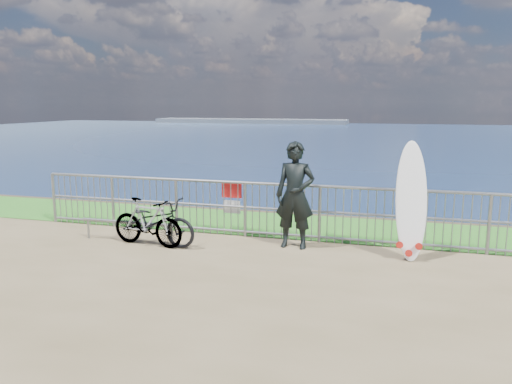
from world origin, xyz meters
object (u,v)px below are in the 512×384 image
(bicycle_near, at_px, (154,222))
(bicycle_far, at_px, (148,222))
(surfboard, at_px, (411,205))
(surfer, at_px, (295,195))

(bicycle_near, relative_size, bicycle_far, 1.14)
(bicycle_near, height_order, bicycle_far, bicycle_far)
(surfboard, bearing_deg, surfer, 176.35)
(surfer, height_order, surfboard, surfboard)
(surfer, relative_size, bicycle_near, 1.15)
(surfboard, distance_m, bicycle_far, 4.78)
(surfboard, height_order, bicycle_near, surfboard)
(surfer, bearing_deg, bicycle_far, -164.96)
(surfer, xyz_separation_m, surfboard, (2.04, -0.13, -0.05))
(surfer, relative_size, bicycle_far, 1.31)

